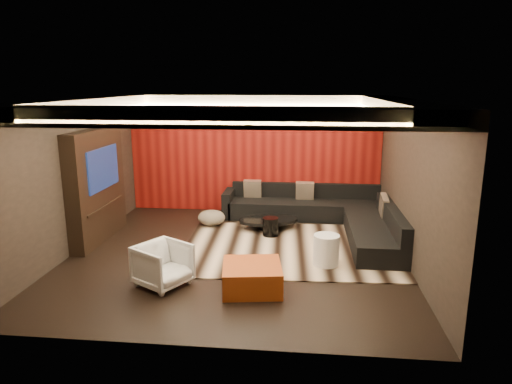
# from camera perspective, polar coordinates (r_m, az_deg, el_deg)

# --- Properties ---
(floor) EXTENTS (6.00, 6.00, 0.02)m
(floor) POSITION_cam_1_polar(r_m,az_deg,el_deg) (8.43, -2.47, -7.93)
(floor) COLOR black
(floor) RESTS_ON ground
(ceiling) EXTENTS (6.00, 6.00, 0.02)m
(ceiling) POSITION_cam_1_polar(r_m,az_deg,el_deg) (7.85, -2.68, 11.61)
(ceiling) COLOR silver
(ceiling) RESTS_ON ground
(wall_back) EXTENTS (6.00, 0.02, 2.80)m
(wall_back) POSITION_cam_1_polar(r_m,az_deg,el_deg) (10.96, -0.26, 4.73)
(wall_back) COLOR black
(wall_back) RESTS_ON ground
(wall_left) EXTENTS (0.02, 6.00, 2.80)m
(wall_left) POSITION_cam_1_polar(r_m,az_deg,el_deg) (8.97, -21.97, 1.80)
(wall_left) COLOR black
(wall_left) RESTS_ON ground
(wall_right) EXTENTS (0.02, 6.00, 2.80)m
(wall_right) POSITION_cam_1_polar(r_m,az_deg,el_deg) (8.15, 18.86, 0.96)
(wall_right) COLOR black
(wall_right) RESTS_ON ground
(red_feature_wall) EXTENTS (5.98, 0.05, 2.78)m
(red_feature_wall) POSITION_cam_1_polar(r_m,az_deg,el_deg) (10.92, -0.28, 4.70)
(red_feature_wall) COLOR #6B0C0A
(red_feature_wall) RESTS_ON ground
(soffit_back) EXTENTS (6.00, 0.60, 0.22)m
(soffit_back) POSITION_cam_1_polar(r_m,az_deg,el_deg) (10.53, -0.45, 11.43)
(soffit_back) COLOR silver
(soffit_back) RESTS_ON ground
(soffit_front) EXTENTS (6.00, 0.60, 0.22)m
(soffit_front) POSITION_cam_1_polar(r_m,az_deg,el_deg) (5.21, -7.14, 9.28)
(soffit_front) COLOR silver
(soffit_front) RESTS_ON ground
(soffit_left) EXTENTS (0.60, 4.80, 0.22)m
(soffit_left) POSITION_cam_1_polar(r_m,az_deg,el_deg) (8.68, -20.88, 10.14)
(soffit_left) COLOR silver
(soffit_left) RESTS_ON ground
(soffit_right) EXTENTS (0.60, 4.80, 0.22)m
(soffit_right) POSITION_cam_1_polar(r_m,az_deg,el_deg) (7.92, 17.35, 10.17)
(soffit_right) COLOR silver
(soffit_right) RESTS_ON ground
(cove_back) EXTENTS (4.80, 0.08, 0.04)m
(cove_back) POSITION_cam_1_polar(r_m,az_deg,el_deg) (10.20, -0.67, 10.86)
(cove_back) COLOR #FFD899
(cove_back) RESTS_ON ground
(cove_front) EXTENTS (4.80, 0.08, 0.04)m
(cove_front) POSITION_cam_1_polar(r_m,az_deg,el_deg) (5.55, -6.32, 8.62)
(cove_front) COLOR #FFD899
(cove_front) RESTS_ON ground
(cove_left) EXTENTS (0.08, 4.80, 0.04)m
(cove_left) POSITION_cam_1_polar(r_m,az_deg,el_deg) (8.54, -18.76, 9.66)
(cove_left) COLOR #FFD899
(cove_left) RESTS_ON ground
(cove_right) EXTENTS (0.08, 4.80, 0.04)m
(cove_right) POSITION_cam_1_polar(r_m,az_deg,el_deg) (7.87, 14.85, 9.66)
(cove_right) COLOR #FFD899
(cove_right) RESTS_ON ground
(tv_surround) EXTENTS (0.30, 2.00, 2.20)m
(tv_surround) POSITION_cam_1_polar(r_m,az_deg,el_deg) (9.48, -19.30, 0.75)
(tv_surround) COLOR black
(tv_surround) RESTS_ON ground
(tv_screen) EXTENTS (0.04, 1.30, 0.80)m
(tv_screen) POSITION_cam_1_polar(r_m,az_deg,el_deg) (9.35, -18.57, 2.82)
(tv_screen) COLOR black
(tv_screen) RESTS_ON ground
(tv_shelf) EXTENTS (0.04, 1.60, 0.04)m
(tv_shelf) POSITION_cam_1_polar(r_m,az_deg,el_deg) (9.51, -18.24, -1.62)
(tv_shelf) COLOR black
(tv_shelf) RESTS_ON ground
(rug) EXTENTS (4.12, 3.16, 0.02)m
(rug) POSITION_cam_1_polar(r_m,az_deg,el_deg) (8.76, 4.19, -6.98)
(rug) COLOR beige
(rug) RESTS_ON floor
(coffee_table) EXTENTS (1.58, 1.58, 0.22)m
(coffee_table) POSITION_cam_1_polar(r_m,az_deg,el_deg) (9.81, 1.56, -3.95)
(coffee_table) COLOR black
(coffee_table) RESTS_ON rug
(drum_stool) EXTENTS (0.36, 0.36, 0.37)m
(drum_stool) POSITION_cam_1_polar(r_m,az_deg,el_deg) (9.33, 1.84, -4.36)
(drum_stool) COLOR black
(drum_stool) RESTS_ON rug
(striped_pouf) EXTENTS (0.65, 0.65, 0.33)m
(striped_pouf) POSITION_cam_1_polar(r_m,az_deg,el_deg) (10.08, -5.57, -3.21)
(striped_pouf) COLOR beige
(striped_pouf) RESTS_ON rug
(white_side_table) EXTENTS (0.46, 0.46, 0.55)m
(white_side_table) POSITION_cam_1_polar(r_m,az_deg,el_deg) (7.95, 8.76, -7.22)
(white_side_table) COLOR white
(white_side_table) RESTS_ON floor
(orange_ottoman) EXTENTS (0.99, 0.99, 0.39)m
(orange_ottoman) POSITION_cam_1_polar(r_m,az_deg,el_deg) (7.04, -0.51, -10.56)
(orange_ottoman) COLOR #9C4814
(orange_ottoman) RESTS_ON floor
(armchair) EXTENTS (1.00, 0.99, 0.67)m
(armchair) POSITION_cam_1_polar(r_m,az_deg,el_deg) (7.25, -11.54, -8.94)
(armchair) COLOR silver
(armchair) RESTS_ON floor
(sectional_sofa) EXTENTS (3.65, 3.50, 0.75)m
(sectional_sofa) POSITION_cam_1_polar(r_m,az_deg,el_deg) (10.04, 8.93, -2.90)
(sectional_sofa) COLOR black
(sectional_sofa) RESTS_ON floor
(throw_pillows) EXTENTS (3.11, 1.64, 0.50)m
(throw_pillows) POSITION_cam_1_polar(r_m,az_deg,el_deg) (10.33, 6.81, -0.32)
(throw_pillows) COLOR tan
(throw_pillows) RESTS_ON sectional_sofa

